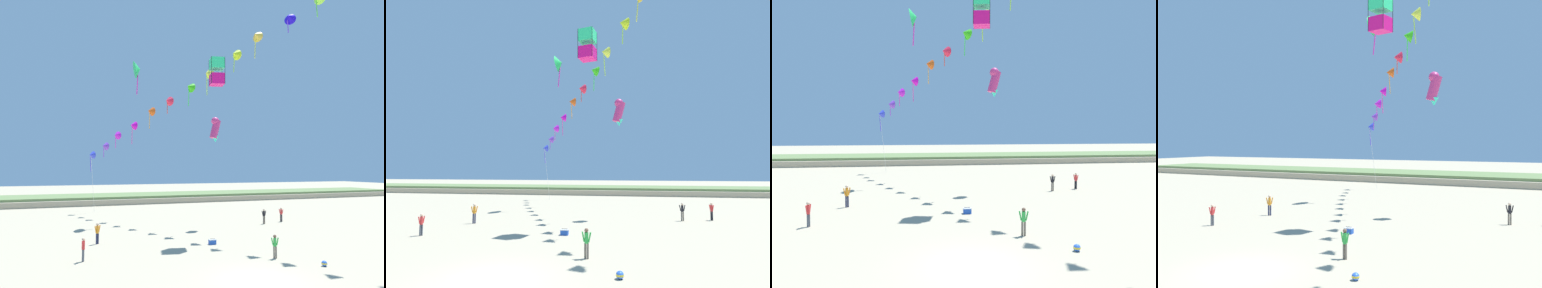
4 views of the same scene
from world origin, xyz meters
The scene contains 12 objects.
ground_plane centered at (0.00, 0.00, 0.00)m, with size 240.00×240.00×0.00m, color tan.
dune_ridge centered at (0.00, 48.92, 0.69)m, with size 120.00×12.55×1.39m.
person_near_left centered at (-9.13, 7.49, 0.93)m, with size 0.24×0.56×1.61m.
person_near_right centered at (-7.81, 12.78, 1.01)m, with size 0.55×0.42×1.75m.
person_mid_center centered at (10.95, 17.26, 0.98)m, with size 0.59×0.23×1.69m.
person_far_right centered at (3.64, 3.88, 0.95)m, with size 0.57×0.22×1.64m.
kite_banner_string centered at (3.95, 16.53, 16.78)m, with size 23.85×36.26×26.00m.
large_kite_low_lead centered at (5.10, 17.67, 10.77)m, with size 1.44×0.99×2.83m.
large_kite_mid_trail centered at (2.69, 11.66, 15.38)m, with size 1.55×1.55×2.52m.
large_kite_high_solo centered at (-2.59, 23.76, 18.42)m, with size 1.20×2.16×4.23m.
beach_cooler centered at (1.22, 9.46, 0.21)m, with size 0.58×0.41×0.46m.
beach_ball centered at (5.52, 1.11, 0.18)m, with size 0.36×0.36×0.36m.
Camera 4 is at (13.06, -15.51, 6.23)m, focal length 38.00 mm.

